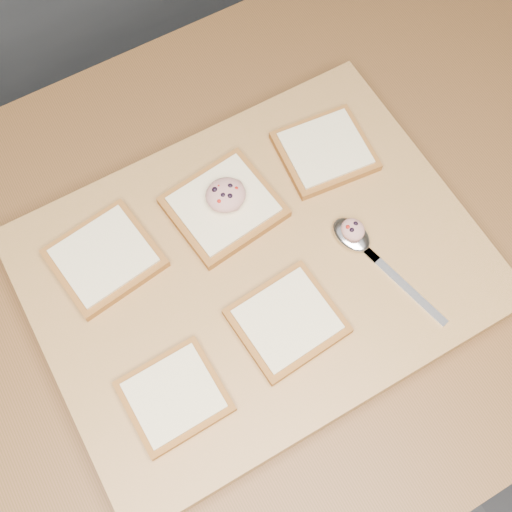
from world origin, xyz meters
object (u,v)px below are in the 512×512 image
at_px(cutting_board, 256,271).
at_px(tuna_salad_dollop, 226,195).
at_px(bread_far_center, 224,207).
at_px(spoon, 359,242).

height_order(cutting_board, tuna_salad_dollop, tuna_salad_dollop).
height_order(bread_far_center, tuna_salad_dollop, tuna_salad_dollop).
relative_size(cutting_board, bread_far_center, 3.87).
bearing_deg(tuna_salad_dollop, cutting_board, -94.99).
bearing_deg(tuna_salad_dollop, spoon, -47.51).
height_order(cutting_board, bread_far_center, bread_far_center).
xyz_separation_m(cutting_board, bread_far_center, (0.00, 0.09, 0.03)).
bearing_deg(cutting_board, tuna_salad_dollop, 85.01).
bearing_deg(bread_far_center, spoon, -45.42).
bearing_deg(bread_far_center, tuna_salad_dollop, 30.87).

